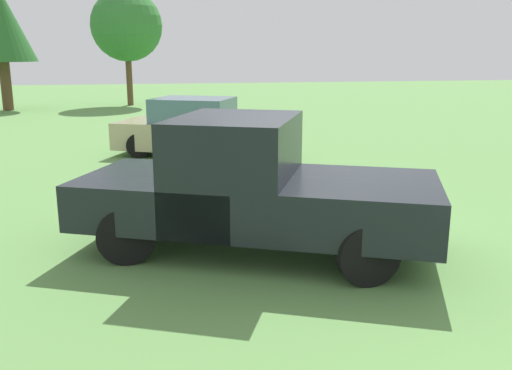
{
  "coord_description": "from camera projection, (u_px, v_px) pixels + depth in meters",
  "views": [
    {
      "loc": [
        2.18,
        7.3,
        2.58
      ],
      "look_at": [
        0.86,
        0.5,
        0.9
      ],
      "focal_mm": 38.51,
      "sensor_mm": 36.0,
      "label": 1
    }
  ],
  "objects": [
    {
      "name": "sedan_near",
      "position": [
        200.0,
        129.0,
        14.01
      ],
      "size": [
        4.63,
        3.39,
        1.45
      ],
      "rotation": [
        0.0,
        0.0,
        2.71
      ],
      "color": "black",
      "rests_on": "ground_plane"
    },
    {
      "name": "tree_far_center",
      "position": [
        126.0,
        26.0,
        26.47
      ],
      "size": [
        3.42,
        3.42,
        5.55
      ],
      "color": "brown",
      "rests_on": "ground_plane"
    },
    {
      "name": "pickup_truck",
      "position": [
        247.0,
        184.0,
        7.15
      ],
      "size": [
        4.98,
        3.58,
        1.78
      ],
      "rotation": [
        0.0,
        0.0,
        2.73
      ],
      "color": "black",
      "rests_on": "ground_plane"
    },
    {
      "name": "ground_plane",
      "position": [
        307.0,
        234.0,
        7.98
      ],
      "size": [
        80.0,
        80.0,
        0.0
      ],
      "primitive_type": "plane",
      "color": "#5B8C47"
    }
  ]
}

